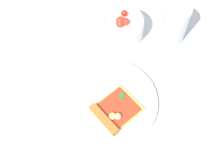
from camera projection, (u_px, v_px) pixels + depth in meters
name	position (u px, v px, depth m)	size (l,w,h in m)	color
ground_plane	(113.00, 95.00, 0.82)	(2.40, 2.40, 0.00)	silver
plate	(108.00, 101.00, 0.80)	(0.27, 0.27, 0.01)	white
pizza_slice_main	(114.00, 112.00, 0.77)	(0.13, 0.14, 0.03)	#E5B256
salad_bowl	(123.00, 27.00, 0.89)	(0.13, 0.13, 0.09)	white
soda_glass	(175.00, 23.00, 0.87)	(0.08, 0.08, 0.12)	silver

